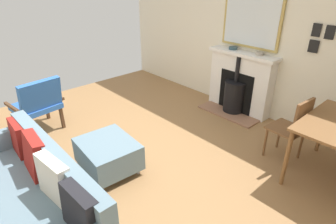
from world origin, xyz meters
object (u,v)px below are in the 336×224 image
sofa (26,199)px  dining_chair_near_fireplace (294,126)px  mantel_bowl_near (233,48)px  armchair_accent (38,103)px  fireplace (239,86)px  ottoman (108,154)px  mantel_bowl_far (260,53)px

sofa → dining_chair_near_fireplace: dining_chair_near_fireplace is taller
mantel_bowl_near → armchair_accent: mantel_bowl_near is taller
fireplace → armchair_accent: 3.25m
mantel_bowl_near → armchair_accent: 3.23m
fireplace → dining_chair_near_fireplace: (0.74, 1.32, 0.05)m
sofa → armchair_accent: size_ratio=2.28×
mantel_bowl_near → ottoman: bearing=3.2°
sofa → ottoman: bearing=-166.7°
fireplace → dining_chair_near_fireplace: size_ratio=1.37×
mantel_bowl_near → sofa: bearing=6.1°
mantel_bowl_near → mantel_bowl_far: (0.00, 0.50, 0.00)m
mantel_bowl_far → ottoman: (2.62, -0.35, -0.84)m
armchair_accent → sofa: bearing=66.4°
dining_chair_near_fireplace → fireplace: bearing=-119.4°
mantel_bowl_near → dining_chair_near_fireplace: (0.78, 1.54, -0.56)m
mantel_bowl_far → ottoman: bearing=-7.7°
ottoman → sofa: bearing=13.3°
mantel_bowl_near → sofa: 3.73m
sofa → dining_chair_near_fireplace: bearing=157.9°
ottoman → dining_chair_near_fireplace: dining_chair_near_fireplace is taller
ottoman → dining_chair_near_fireplace: size_ratio=0.86×
mantel_bowl_near → mantel_bowl_far: size_ratio=1.21×
mantel_bowl_far → sofa: 3.71m
armchair_accent → mantel_bowl_far: bearing=146.8°
fireplace → dining_chair_near_fireplace: 1.52m
mantel_bowl_far → armchair_accent: (2.87, -1.88, -0.59)m
ottoman → armchair_accent: armchair_accent is taller
mantel_bowl_near → mantel_bowl_far: 0.50m
armchair_accent → mantel_bowl_near: bearing=154.4°
fireplace → ottoman: bearing=-1.6°
mantel_bowl_near → mantel_bowl_far: mantel_bowl_far is taller
mantel_bowl_far → sofa: bearing=-1.8°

